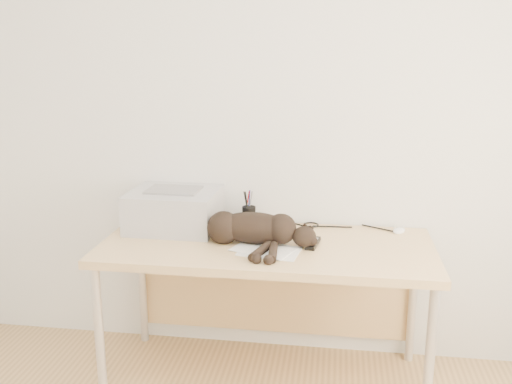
% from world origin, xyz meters
% --- Properties ---
extents(wall_back, '(3.50, 0.00, 3.50)m').
position_xyz_m(wall_back, '(0.00, 1.75, 1.30)').
color(wall_back, silver).
rests_on(wall_back, floor).
extents(desk, '(1.60, 0.70, 0.74)m').
position_xyz_m(desk, '(0.00, 1.48, 0.61)').
color(desk, '#DBC080').
rests_on(desk, floor).
extents(printer, '(0.46, 0.39, 0.21)m').
position_xyz_m(printer, '(-0.50, 1.56, 0.84)').
color(printer, '#B4B4B9').
rests_on(printer, desk).
extents(papers, '(0.34, 0.28, 0.01)m').
position_xyz_m(papers, '(0.01, 1.29, 0.74)').
color(papers, white).
rests_on(papers, desk).
extents(cat, '(0.72, 0.35, 0.16)m').
position_xyz_m(cat, '(-0.08, 1.38, 0.81)').
color(cat, black).
rests_on(cat, desk).
extents(mug, '(0.13, 0.13, 0.09)m').
position_xyz_m(mug, '(-0.35, 1.63, 0.79)').
color(mug, silver).
rests_on(mug, desk).
extents(pen_cup, '(0.07, 0.07, 0.18)m').
position_xyz_m(pen_cup, '(-0.13, 1.67, 0.79)').
color(pen_cup, black).
rests_on(pen_cup, desk).
extents(remote_grey, '(0.15, 0.20, 0.02)m').
position_xyz_m(remote_grey, '(-0.21, 1.60, 0.75)').
color(remote_grey, gray).
rests_on(remote_grey, desk).
extents(remote_black, '(0.07, 0.17, 0.02)m').
position_xyz_m(remote_black, '(0.22, 1.40, 0.75)').
color(remote_black, black).
rests_on(remote_black, desk).
extents(mouse, '(0.09, 0.11, 0.03)m').
position_xyz_m(mouse, '(0.65, 1.67, 0.76)').
color(mouse, white).
rests_on(mouse, desk).
extents(cable_tangle, '(1.36, 0.08, 0.01)m').
position_xyz_m(cable_tangle, '(0.00, 1.70, 0.75)').
color(cable_tangle, black).
rests_on(cable_tangle, desk).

